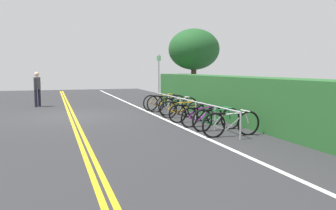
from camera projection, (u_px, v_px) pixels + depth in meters
ground_plane at (72, 117)px, 13.96m from camera, size 36.38×13.76×0.05m
centre_line_yellow_inner at (70, 116)px, 13.94m from camera, size 32.74×0.10×0.00m
centre_line_yellow_outer at (74, 116)px, 13.99m from camera, size 32.74×0.10×0.00m
bike_lane_stripe_white at (150, 113)px, 14.94m from camera, size 32.74×0.12×0.00m
bike_rack at (188, 104)px, 12.92m from camera, size 7.68×0.05×0.74m
bicycle_0 at (161, 102)px, 16.03m from camera, size 0.50×1.80×0.74m
bicycle_1 at (167, 104)px, 15.22m from camera, size 0.50×1.72×0.78m
bicycle_2 at (178, 106)px, 14.34m from camera, size 0.46×1.71×0.75m
bicycle_3 at (182, 109)px, 13.46m from camera, size 0.60×1.66×0.69m
bicycle_4 at (191, 113)px, 12.42m from camera, size 0.46×1.70×0.69m
bicycle_5 at (202, 116)px, 11.55m from camera, size 0.56×1.64×0.68m
bicycle_6 at (216, 119)px, 10.73m from camera, size 0.46×1.68×0.71m
bicycle_7 at (231, 124)px, 9.77m from camera, size 0.46×1.79×0.73m
pedestrian at (37, 87)px, 17.31m from camera, size 0.43×0.32×1.70m
sign_post_near at (159, 76)px, 17.01m from camera, size 0.36×0.08×2.52m
hedge_backdrop at (251, 100)px, 12.00m from camera, size 16.63×1.38×1.57m
tree_near_left at (194, 50)px, 19.63m from camera, size 2.81×2.81×4.04m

